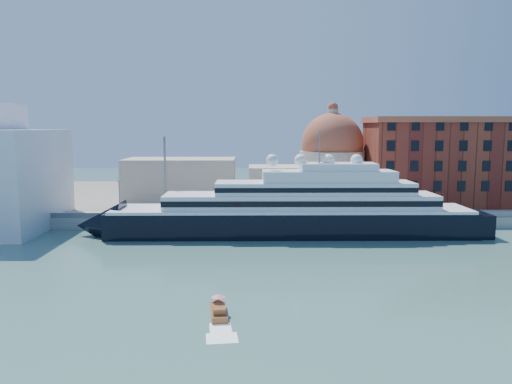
{
  "coord_description": "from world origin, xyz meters",
  "views": [
    {
      "loc": [
        -0.75,
        -79.87,
        22.4
      ],
      "look_at": [
        0.44,
        18.0,
        9.79
      ],
      "focal_mm": 35.0,
      "sensor_mm": 36.0,
      "label": 1
    }
  ],
  "objects": [
    {
      "name": "land",
      "position": [
        0.0,
        75.0,
        1.0
      ],
      "size": [
        260.0,
        72.0,
        2.0
      ],
      "primitive_type": "cube",
      "color": "slate",
      "rests_on": "ground"
    },
    {
      "name": "quay_fence",
      "position": [
        0.0,
        29.5,
        3.1
      ],
      "size": [
        180.0,
        0.1,
        1.2
      ],
      "primitive_type": "cube",
      "color": "slate",
      "rests_on": "quay"
    },
    {
      "name": "church",
      "position": [
        6.39,
        57.72,
        10.91
      ],
      "size": [
        66.0,
        18.0,
        25.5
      ],
      "color": "beige",
      "rests_on": "land"
    },
    {
      "name": "warehouse",
      "position": [
        52.0,
        52.0,
        13.79
      ],
      "size": [
        43.0,
        19.0,
        23.25
      ],
      "color": "brown",
      "rests_on": "land"
    },
    {
      "name": "lamp_posts",
      "position": [
        -12.67,
        32.27,
        9.84
      ],
      "size": [
        120.8,
        2.4,
        18.0
      ],
      "color": "slate",
      "rests_on": "quay"
    },
    {
      "name": "ground",
      "position": [
        0.0,
        0.0,
        0.0
      ],
      "size": [
        400.0,
        400.0,
        0.0
      ],
      "primitive_type": "plane",
      "color": "#3A6462",
      "rests_on": "ground"
    },
    {
      "name": "superyacht",
      "position": [
        5.41,
        23.0,
        4.41
      ],
      "size": [
        85.57,
        11.86,
        25.57
      ],
      "color": "black",
      "rests_on": "ground"
    },
    {
      "name": "water_taxi",
      "position": [
        -4.51,
        -22.48,
        0.64
      ],
      "size": [
        2.5,
        5.81,
        2.68
      ],
      "rotation": [
        0.0,
        0.0,
        0.11
      ],
      "color": "brown",
      "rests_on": "ground"
    },
    {
      "name": "quay",
      "position": [
        0.0,
        34.0,
        1.25
      ],
      "size": [
        180.0,
        10.0,
        2.5
      ],
      "primitive_type": "cube",
      "color": "gray",
      "rests_on": "ground"
    }
  ]
}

